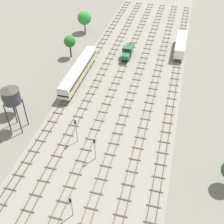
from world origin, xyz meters
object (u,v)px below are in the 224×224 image
at_px(signal_post_near, 71,204).
at_px(freight_boxcar_right_mid, 181,44).
at_px(shunter_loco_centre_left_near, 128,51).
at_px(signal_post_nearest, 76,128).
at_px(passenger_coach_far_left_nearest, 79,70).
at_px(water_tower, 11,96).
at_px(signal_post_mid, 95,147).

bearing_deg(signal_post_near, freight_boxcar_right_mid, 78.37).
height_order(shunter_loco_centre_left_near, signal_post_nearest, signal_post_nearest).
height_order(passenger_coach_far_left_nearest, freight_boxcar_right_mid, passenger_coach_far_left_nearest).
relative_size(shunter_loco_centre_left_near, water_tower, 0.82).
relative_size(signal_post_nearest, signal_post_mid, 1.10).
bearing_deg(water_tower, shunter_loco_centre_left_near, 66.16).
bearing_deg(signal_post_nearest, water_tower, 176.49).
relative_size(water_tower, signal_post_near, 2.12).
xyz_separation_m(shunter_loco_centre_left_near, signal_post_near, (2.45, -52.39, 1.10)).
bearing_deg(passenger_coach_far_left_nearest, freight_boxcar_right_mid, 41.98).
distance_m(passenger_coach_far_left_nearest, signal_post_near, 39.49).
relative_size(passenger_coach_far_left_nearest, water_tower, 2.14).
bearing_deg(water_tower, signal_post_mid, -13.19).
relative_size(passenger_coach_far_left_nearest, signal_post_near, 4.53).
distance_m(freight_boxcar_right_mid, signal_post_mid, 49.04).
xyz_separation_m(freight_boxcar_right_mid, water_tower, (-30.61, -43.17, 5.98)).
relative_size(shunter_loco_centre_left_near, signal_post_nearest, 1.43).
bearing_deg(signal_post_mid, signal_post_near, -90.00).
distance_m(freight_boxcar_right_mid, signal_post_near, 60.87).
xyz_separation_m(passenger_coach_far_left_nearest, signal_post_nearest, (7.36, -21.91, 1.11)).
xyz_separation_m(shunter_loco_centre_left_near, water_tower, (-15.89, -35.94, 6.42)).
bearing_deg(shunter_loco_centre_left_near, signal_post_mid, -86.51).
distance_m(shunter_loco_centre_left_near, signal_post_nearest, 36.89).
xyz_separation_m(passenger_coach_far_left_nearest, signal_post_mid, (12.27, -25.39, 0.80)).
bearing_deg(freight_boxcar_right_mid, signal_post_mid, -104.50).
bearing_deg(shunter_loco_centre_left_near, freight_boxcar_right_mid, 26.15).
distance_m(signal_post_near, signal_post_mid, 12.15).
bearing_deg(signal_post_mid, passenger_coach_far_left_nearest, 115.79).
bearing_deg(passenger_coach_far_left_nearest, water_tower, -106.07).
height_order(freight_boxcar_right_mid, signal_post_nearest, signal_post_nearest).
bearing_deg(water_tower, signal_post_near, -41.88).
bearing_deg(signal_post_mid, freight_boxcar_right_mid, 75.50).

